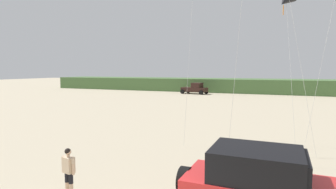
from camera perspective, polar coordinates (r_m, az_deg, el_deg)
The scene contains 4 objects.
dune_ridge at distance 55.33m, azimuth 18.97°, elevation 1.67°, with size 90.00×8.50×2.53m, color #4C703D.
person_watching at distance 10.41m, azimuth -19.66°, elevation -14.19°, with size 0.61×0.38×1.67m.
distant_pickup at distance 49.92m, azimuth 5.55°, elevation 1.21°, with size 4.87×3.15×1.98m.
kite_orange_streamer at distance 20.89m, azimuth 23.02°, elevation 17.44°, with size 1.78×5.29×9.72m.
Camera 1 is at (2.81, -4.73, 4.32)m, focal length 29.79 mm.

